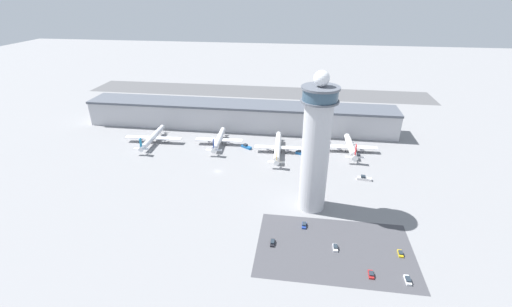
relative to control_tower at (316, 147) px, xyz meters
name	(u,v)px	position (x,y,z in m)	size (l,w,h in m)	color
ground_plane	(218,172)	(-53.97, 27.77, -32.38)	(1000.00, 1000.00, 0.00)	gray
terminal_building	(239,116)	(-53.97, 97.77, -22.65)	(229.93, 25.00, 19.26)	#B2B2B7
runway_strip	(257,92)	(-53.97, 197.90, -32.37)	(344.90, 44.00, 0.01)	#515154
control_tower	(316,147)	(0.00, 0.00, 0.00)	(16.48, 16.48, 66.82)	#BCBCC1
parking_lot_surface	(334,249)	(9.56, -29.56, -32.37)	(64.00, 40.00, 0.01)	#424247
airplane_gate_alpha	(153,138)	(-107.82, 61.38, -28.37)	(39.40, 39.71, 11.50)	silver
airplane_gate_bravo	(219,140)	(-61.99, 64.46, -28.47)	(32.13, 36.55, 11.63)	white
airplane_gate_charlie	(278,147)	(-21.23, 57.56, -28.38)	(30.43, 44.38, 11.82)	white
airplane_gate_delta	(351,147)	(25.60, 65.15, -28.40)	(34.71, 34.37, 12.76)	white
service_truck_catering	(354,153)	(28.13, 62.86, -31.49)	(6.58, 7.84, 2.58)	black
service_truck_fuel	(246,147)	(-42.72, 62.22, -31.45)	(7.80, 6.31, 2.67)	black
service_truck_baggage	(364,178)	(29.58, 29.78, -31.45)	(8.01, 3.10, 2.69)	black
service_truck_water	(300,153)	(-6.84, 57.71, -31.39)	(6.07, 4.29, 2.85)	black
car_red_hatchback	(408,280)	(35.09, -43.35, -31.79)	(2.00, 4.76, 1.51)	black
car_white_wagon	(273,243)	(-16.11, -29.89, -31.86)	(1.82, 4.62, 1.35)	black
car_maroon_suv	(335,248)	(9.84, -29.36, -31.79)	(1.94, 4.47, 1.50)	black
car_yellow_taxi	(400,253)	(35.75, -29.15, -31.85)	(1.87, 4.20, 1.36)	black
car_black_suv	(371,274)	(22.15, -42.40, -31.82)	(1.98, 4.24, 1.43)	black
car_blue_compact	(304,225)	(-3.10, -16.32, -31.79)	(2.07, 4.65, 1.51)	black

